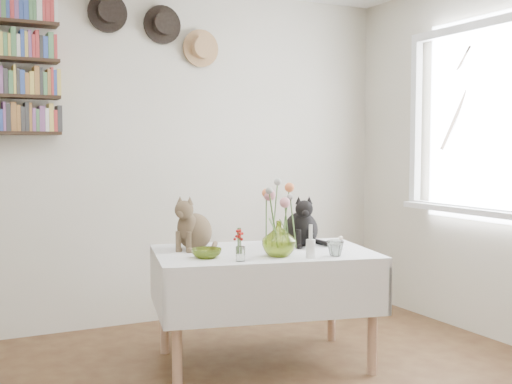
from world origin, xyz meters
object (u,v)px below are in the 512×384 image
dining_table (263,279)px  black_cat (301,220)px  flower_vase (279,239)px  tabby_cat (195,222)px

dining_table → black_cat: (0.31, 0.08, 0.33)m
dining_table → black_cat: size_ratio=4.39×
black_cat → flower_vase: 0.44m
dining_table → tabby_cat: size_ratio=4.26×
dining_table → black_cat: 0.46m
flower_vase → dining_table: bearing=87.5°
flower_vase → black_cat: bearing=42.4°
tabby_cat → black_cat: size_ratio=1.03×
black_cat → tabby_cat: bearing=-172.7°
black_cat → flower_vase: black_cat is taller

